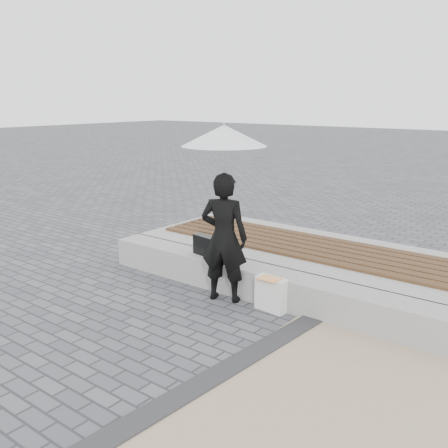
% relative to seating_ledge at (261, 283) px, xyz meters
% --- Properties ---
extents(ground, '(80.00, 80.00, 0.00)m').
position_rel_seating_ledge_xyz_m(ground, '(0.00, -1.60, -0.20)').
color(ground, '#535359').
rests_on(ground, ground).
extents(edging_band, '(0.61, 5.20, 0.04)m').
position_rel_seating_ledge_xyz_m(edging_band, '(0.75, -2.10, -0.18)').
color(edging_band, '#2D2D30').
rests_on(edging_band, ground).
extents(seating_ledge, '(5.00, 0.45, 0.40)m').
position_rel_seating_ledge_xyz_m(seating_ledge, '(0.00, 0.00, 0.00)').
color(seating_ledge, '#A0A09B').
rests_on(seating_ledge, ground).
extents(timber_platform, '(5.00, 2.00, 0.40)m').
position_rel_seating_ledge_xyz_m(timber_platform, '(0.00, 1.20, 0.00)').
color(timber_platform, '#A8A8A3').
rests_on(timber_platform, ground).
extents(timber_decking, '(4.60, 1.20, 0.04)m').
position_rel_seating_ledge_xyz_m(timber_decking, '(0.00, 1.20, 0.22)').
color(timber_decking, brown).
rests_on(timber_decking, timber_platform).
extents(woman, '(0.70, 0.57, 1.65)m').
position_rel_seating_ledge_xyz_m(woman, '(-0.33, -0.34, 0.62)').
color(woman, black).
rests_on(woman, ground).
extents(parasol, '(1.03, 1.03, 1.32)m').
position_rel_seating_ledge_xyz_m(parasol, '(-0.33, -0.34, 1.88)').
color(parasol, '#AEAEB2').
rests_on(parasol, ground).
extents(handbag, '(0.41, 0.20, 0.28)m').
position_rel_seating_ledge_xyz_m(handbag, '(-0.92, -0.00, 0.34)').
color(handbag, black).
rests_on(handbag, seating_ledge).
extents(canvas_tote, '(0.41, 0.20, 0.42)m').
position_rel_seating_ledge_xyz_m(canvas_tote, '(0.33, -0.26, 0.01)').
color(canvas_tote, white).
rests_on(canvas_tote, ground).
extents(magazine, '(0.26, 0.19, 0.01)m').
position_rel_seating_ledge_xyz_m(magazine, '(0.33, -0.31, 0.22)').
color(magazine, '#E75243').
rests_on(magazine, canvas_tote).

